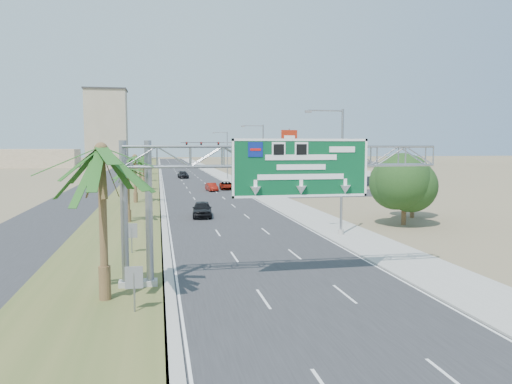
{
  "coord_description": "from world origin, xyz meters",
  "views": [
    {
      "loc": [
        -6.72,
        -15.2,
        7.15
      ],
      "look_at": [
        -0.62,
        15.81,
        4.2
      ],
      "focal_mm": 35.0,
      "sensor_mm": 36.0,
      "label": 1
    }
  ],
  "objects_px": {
    "car_left_lane": "(202,209)",
    "pole_sign_red_far": "(269,149)",
    "car_far": "(183,175)",
    "pole_sign_red_near": "(289,143)",
    "store_building": "(329,176)",
    "car_mid_lane": "(212,187)",
    "sign_gantry": "(270,167)",
    "car_right_lane": "(226,186)",
    "pole_sign_blue": "(276,159)",
    "signal_mast": "(227,159)",
    "palm_near": "(101,150)"
  },
  "relations": [
    {
      "from": "car_left_lane",
      "to": "pole_sign_red_far",
      "type": "xyz_separation_m",
      "value": [
        14.03,
        32.21,
        5.85
      ]
    },
    {
      "from": "car_far",
      "to": "pole_sign_red_near",
      "type": "height_order",
      "value": "pole_sign_red_near"
    },
    {
      "from": "car_left_lane",
      "to": "store_building",
      "type": "bearing_deg",
      "value": 57.16
    },
    {
      "from": "car_mid_lane",
      "to": "sign_gantry",
      "type": "bearing_deg",
      "value": -99.55
    },
    {
      "from": "pole_sign_red_far",
      "to": "car_mid_lane",
      "type": "bearing_deg",
      "value": -159.12
    },
    {
      "from": "car_right_lane",
      "to": "pole_sign_blue",
      "type": "bearing_deg",
      "value": 2.41
    },
    {
      "from": "sign_gantry",
      "to": "signal_mast",
      "type": "bearing_deg",
      "value": 84.26
    },
    {
      "from": "car_left_lane",
      "to": "car_far",
      "type": "xyz_separation_m",
      "value": [
        1.13,
        60.64,
        -0.05
      ]
    },
    {
      "from": "signal_mast",
      "to": "pole_sign_blue",
      "type": "relative_size",
      "value": 1.5
    },
    {
      "from": "car_mid_lane",
      "to": "car_right_lane",
      "type": "height_order",
      "value": "car_right_lane"
    },
    {
      "from": "pole_sign_blue",
      "to": "car_right_lane",
      "type": "bearing_deg",
      "value": 178.74
    },
    {
      "from": "car_mid_lane",
      "to": "pole_sign_red_near",
      "type": "xyz_separation_m",
      "value": [
        10.15,
        -9.09,
        6.91
      ]
    },
    {
      "from": "palm_near",
      "to": "signal_mast",
      "type": "height_order",
      "value": "palm_near"
    },
    {
      "from": "sign_gantry",
      "to": "car_far",
      "type": "distance_m",
      "value": 85.3
    },
    {
      "from": "sign_gantry",
      "to": "car_far",
      "type": "height_order",
      "value": "sign_gantry"
    },
    {
      "from": "palm_near",
      "to": "car_mid_lane",
      "type": "bearing_deg",
      "value": 78.95
    },
    {
      "from": "sign_gantry",
      "to": "pole_sign_blue",
      "type": "relative_size",
      "value": 2.44
    },
    {
      "from": "sign_gantry",
      "to": "pole_sign_red_near",
      "type": "height_order",
      "value": "pole_sign_red_near"
    },
    {
      "from": "car_left_lane",
      "to": "pole_sign_blue",
      "type": "distance_m",
      "value": 34.28
    },
    {
      "from": "sign_gantry",
      "to": "car_left_lane",
      "type": "xyz_separation_m",
      "value": [
        -1.4,
        24.49,
        -5.26
      ]
    },
    {
      "from": "car_mid_lane",
      "to": "car_right_lane",
      "type": "relative_size",
      "value": 0.84
    },
    {
      "from": "car_left_lane",
      "to": "pole_sign_red_near",
      "type": "distance_m",
      "value": 24.83
    },
    {
      "from": "car_far",
      "to": "pole_sign_red_far",
      "type": "distance_m",
      "value": 31.78
    },
    {
      "from": "car_left_lane",
      "to": "pole_sign_red_far",
      "type": "bearing_deg",
      "value": 71.38
    },
    {
      "from": "sign_gantry",
      "to": "pole_sign_red_far",
      "type": "bearing_deg",
      "value": 77.44
    },
    {
      "from": "palm_near",
      "to": "car_left_lane",
      "type": "relative_size",
      "value": 1.79
    },
    {
      "from": "car_far",
      "to": "pole_sign_red_far",
      "type": "bearing_deg",
      "value": -69.61
    },
    {
      "from": "sign_gantry",
      "to": "pole_sign_red_near",
      "type": "xyz_separation_m",
      "value": [
        12.71,
        43.77,
        1.5
      ]
    },
    {
      "from": "palm_near",
      "to": "pole_sign_red_near",
      "type": "distance_m",
      "value": 50.23
    },
    {
      "from": "pole_sign_blue",
      "to": "store_building",
      "type": "bearing_deg",
      "value": 5.98
    },
    {
      "from": "store_building",
      "to": "car_right_lane",
      "type": "distance_m",
      "value": 17.89
    },
    {
      "from": "car_right_lane",
      "to": "pole_sign_red_near",
      "type": "relative_size",
      "value": 0.49
    },
    {
      "from": "pole_sign_red_near",
      "to": "car_right_lane",
      "type": "bearing_deg",
      "value": 123.03
    },
    {
      "from": "car_left_lane",
      "to": "pole_sign_red_near",
      "type": "height_order",
      "value": "pole_sign_red_near"
    },
    {
      "from": "car_mid_lane",
      "to": "palm_near",
      "type": "bearing_deg",
      "value": -107.82
    },
    {
      "from": "palm_near",
      "to": "pole_sign_red_near",
      "type": "xyz_separation_m",
      "value": [
        20.85,
        45.69,
        0.63
      ]
    },
    {
      "from": "palm_near",
      "to": "pole_sign_blue",
      "type": "relative_size",
      "value": 1.22
    },
    {
      "from": "store_building",
      "to": "pole_sign_blue",
      "type": "height_order",
      "value": "pole_sign_blue"
    },
    {
      "from": "sign_gantry",
      "to": "car_mid_lane",
      "type": "xyz_separation_m",
      "value": [
        2.56,
        52.85,
        -5.41
      ]
    },
    {
      "from": "car_left_lane",
      "to": "pole_sign_red_far",
      "type": "height_order",
      "value": "pole_sign_red_far"
    },
    {
      "from": "pole_sign_red_far",
      "to": "car_right_lane",
      "type": "bearing_deg",
      "value": -168.99
    },
    {
      "from": "palm_near",
      "to": "car_far",
      "type": "bearing_deg",
      "value": 84.84
    },
    {
      "from": "pole_sign_blue",
      "to": "pole_sign_red_far",
      "type": "xyz_separation_m",
      "value": [
        -0.89,
        1.62,
        1.71
      ]
    },
    {
      "from": "pole_sign_blue",
      "to": "pole_sign_red_far",
      "type": "bearing_deg",
      "value": 118.66
    },
    {
      "from": "signal_mast",
      "to": "sign_gantry",
      "type": "bearing_deg",
      "value": -95.74
    },
    {
      "from": "pole_sign_blue",
      "to": "car_far",
      "type": "bearing_deg",
      "value": 114.65
    },
    {
      "from": "palm_near",
      "to": "car_far",
      "type": "distance_m",
      "value": 87.63
    },
    {
      "from": "car_mid_lane",
      "to": "car_right_lane",
      "type": "xyz_separation_m",
      "value": [
        2.68,
        2.4,
        0.0
      ]
    },
    {
      "from": "sign_gantry",
      "to": "pole_sign_red_far",
      "type": "height_order",
      "value": "pole_sign_red_far"
    },
    {
      "from": "pole_sign_blue",
      "to": "car_mid_lane",
      "type": "bearing_deg",
      "value": -168.54
    }
  ]
}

